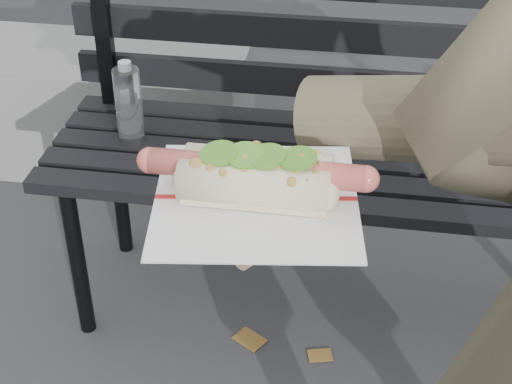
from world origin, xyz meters
The scene contains 3 objects.
park_bench centered at (0.09, 1.03, 0.52)m, with size 1.50×0.44×0.88m.
concrete_block centered at (-0.89, 1.62, 0.20)m, with size 1.20×0.40×0.40m, color slate.
held_hotdog centered at (0.21, 0.05, 1.08)m, with size 0.64×0.32×0.20m.
Camera 1 is at (0.11, -0.62, 1.46)m, focal length 55.00 mm.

